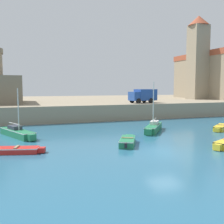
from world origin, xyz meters
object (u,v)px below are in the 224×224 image
Objects in this scene: sailboat_green_4 at (153,127)px; truck_on_quay at (143,95)px; dinghy_red_5 at (18,150)px; church at (213,74)px; sailboat_green_1 at (18,132)px; dinghy_yellow_2 at (221,127)px; dinghy_green_3 at (128,141)px.

sailboat_green_4 is 1.21× the size of truck_on_quay.
church is (41.85, 28.60, 7.63)m from dinghy_red_5.
dinghy_red_5 is (0.10, -6.86, -0.20)m from sailboat_green_1.
truck_on_quay reaches higher than dinghy_yellow_2.
church reaches higher than dinghy_yellow_2.
sailboat_green_4 reaches higher than dinghy_red_5.
sailboat_green_1 is at bearing 171.52° from dinghy_yellow_2.
sailboat_green_1 reaches higher than dinghy_red_5.
dinghy_yellow_2 is 0.98× the size of dinghy_green_3.
dinghy_red_5 is 0.85× the size of truck_on_quay.
sailboat_green_1 is at bearing 142.35° from dinghy_green_3.
church is at bearing 40.15° from sailboat_green_4.
sailboat_green_4 is at bearing 167.81° from dinghy_yellow_2.
dinghy_yellow_2 is at bearing -12.19° from sailboat_green_4.
church is at bearing 51.54° from dinghy_yellow_2.
sailboat_green_4 reaches higher than dinghy_green_3.
dinghy_yellow_2 is 7.98m from sailboat_green_4.
dinghy_yellow_2 is at bearing -77.99° from truck_on_quay.
dinghy_yellow_2 is at bearing -128.46° from church.
truck_on_quay reaches higher than dinghy_green_3.
dinghy_green_3 is 0.21× the size of church.
church is at bearing 25.17° from truck_on_quay.
dinghy_green_3 is at bearing -164.61° from dinghy_yellow_2.
church is 3.98× the size of truck_on_quay.
sailboat_green_4 is (14.27, -1.61, 0.03)m from sailboat_green_1.
sailboat_green_1 is at bearing -152.60° from church.
dinghy_green_3 is at bearing -135.16° from sailboat_green_4.
dinghy_yellow_2 is 0.82× the size of truck_on_quay.
sailboat_green_1 is at bearing -150.03° from truck_on_quay.
dinghy_red_5 is at bearing -159.66° from sailboat_green_4.
dinghy_yellow_2 is at bearing 9.23° from dinghy_red_5.
dinghy_yellow_2 is 0.68× the size of sailboat_green_4.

